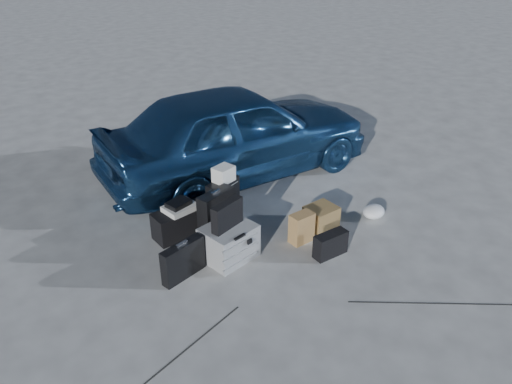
% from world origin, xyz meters
% --- Properties ---
extents(ground, '(60.00, 60.00, 0.00)m').
position_xyz_m(ground, '(0.00, 0.00, 0.00)').
color(ground, beige).
rests_on(ground, ground).
extents(car, '(3.81, 1.61, 1.28)m').
position_xyz_m(car, '(0.79, 2.15, 0.64)').
color(car, '#285990').
rests_on(car, ground).
extents(pelican_case, '(0.60, 0.53, 0.38)m').
position_xyz_m(pelican_case, '(-0.33, 0.49, 0.19)').
color(pelican_case, '#9C9FA1').
rests_on(pelican_case, ground).
extents(laptop_bag, '(0.40, 0.22, 0.29)m').
position_xyz_m(laptop_bag, '(-0.33, 0.50, 0.53)').
color(laptop_bag, black).
rests_on(laptop_bag, pelican_case).
extents(briefcase, '(0.50, 0.24, 0.38)m').
position_xyz_m(briefcase, '(-0.87, 0.47, 0.19)').
color(briefcase, black).
rests_on(briefcase, ground).
extents(suitcase_left, '(0.48, 0.29, 0.58)m').
position_xyz_m(suitcase_left, '(-0.24, 0.88, 0.29)').
color(suitcase_left, black).
rests_on(suitcase_left, ground).
extents(suitcase_right, '(0.47, 0.31, 0.53)m').
position_xyz_m(suitcase_right, '(0.01, 1.18, 0.26)').
color(suitcase_right, black).
rests_on(suitcase_right, ground).
extents(white_carton, '(0.27, 0.24, 0.18)m').
position_xyz_m(white_carton, '(0.02, 1.17, 0.62)').
color(white_carton, silver).
rests_on(white_carton, suitcase_right).
extents(duffel_bag, '(0.66, 0.32, 0.32)m').
position_xyz_m(duffel_bag, '(-0.54, 1.18, 0.16)').
color(duffel_bag, black).
rests_on(duffel_bag, ground).
extents(flat_box_white, '(0.40, 0.33, 0.06)m').
position_xyz_m(flat_box_white, '(-0.55, 1.17, 0.35)').
color(flat_box_white, silver).
rests_on(flat_box_white, duffel_bag).
extents(flat_box_black, '(0.30, 0.25, 0.05)m').
position_xyz_m(flat_box_black, '(-0.56, 1.18, 0.41)').
color(flat_box_black, black).
rests_on(flat_box_black, flat_box_white).
extents(kraft_bag, '(0.27, 0.17, 0.35)m').
position_xyz_m(kraft_bag, '(0.50, 0.31, 0.17)').
color(kraft_bag, '#A47947').
rests_on(kraft_bag, ground).
extents(cardboard_box, '(0.36, 0.32, 0.26)m').
position_xyz_m(cardboard_box, '(0.89, 0.43, 0.13)').
color(cardboard_box, olive).
rests_on(cardboard_box, ground).
extents(plastic_bag, '(0.32, 0.28, 0.16)m').
position_xyz_m(plastic_bag, '(1.55, 0.24, 0.08)').
color(plastic_bag, white).
rests_on(plastic_bag, ground).
extents(messenger_bag, '(0.38, 0.15, 0.27)m').
position_xyz_m(messenger_bag, '(0.60, -0.06, 0.13)').
color(messenger_bag, black).
rests_on(messenger_bag, ground).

